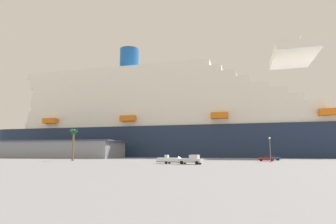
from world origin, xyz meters
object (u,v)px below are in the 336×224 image
at_px(street_lamp, 270,146).
at_px(parked_car_blue_suv, 272,158).
at_px(small_boat_on_trailer, 171,160).
at_px(parked_car_red_hatchback, 267,158).
at_px(cruise_ship, 172,121).
at_px(palm_tree, 74,136).
at_px(pickup_truck, 191,160).

relative_size(street_lamp, parked_car_blue_suv, 1.40).
bearing_deg(small_boat_on_trailer, street_lamp, 26.61).
xyz_separation_m(parked_car_red_hatchback, parked_car_blue_suv, (2.72, 8.99, -0.00)).
bearing_deg(cruise_ship, palm_tree, -103.90).
relative_size(cruise_ship, parked_car_blue_suv, 49.18).
bearing_deg(small_boat_on_trailer, parked_car_red_hatchback, 46.02).
bearing_deg(parked_car_red_hatchback, palm_tree, -170.25).
height_order(cruise_ship, palm_tree, cruise_ship).
bearing_deg(cruise_ship, parked_car_red_hatchback, -53.55).
height_order(palm_tree, parked_car_red_hatchback, palm_tree).
distance_m(cruise_ship, pickup_truck, 89.56).
distance_m(street_lamp, parked_car_red_hatchback, 13.48).
relative_size(pickup_truck, street_lamp, 0.87).
relative_size(palm_tree, street_lamp, 1.51).
bearing_deg(pickup_truck, palm_tree, 159.11).
relative_size(palm_tree, parked_car_blue_suv, 2.11).
relative_size(cruise_ship, small_boat_on_trailer, 30.53).
distance_m(small_boat_on_trailer, palm_tree, 39.46).
xyz_separation_m(pickup_truck, small_boat_on_trailer, (-5.05, 1.04, -0.08)).
height_order(cruise_ship, small_boat_on_trailer, cruise_ship).
bearing_deg(parked_car_blue_suv, street_lamp, -97.54).
height_order(cruise_ship, street_lamp, cruise_ship).
distance_m(small_boat_on_trailer, parked_car_red_hatchback, 34.66).
bearing_deg(parked_car_blue_suv, pickup_truck, -121.87).
xyz_separation_m(pickup_truck, street_lamp, (18.83, 13.01, 3.46)).
bearing_deg(parked_car_blue_suv, palm_tree, -162.90).
height_order(small_boat_on_trailer, palm_tree, palm_tree).
height_order(pickup_truck, parked_car_blue_suv, pickup_truck).
xyz_separation_m(palm_tree, parked_car_red_hatchback, (60.05, 10.32, -7.10)).
xyz_separation_m(cruise_ship, small_boat_on_trailer, (19.00, -83.25, -18.43)).
bearing_deg(street_lamp, small_boat_on_trailer, -153.39).
bearing_deg(small_boat_on_trailer, cruise_ship, 102.85).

